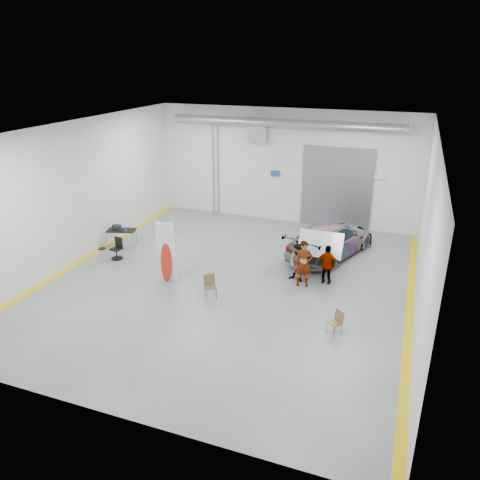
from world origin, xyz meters
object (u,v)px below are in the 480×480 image
(person_b, at_px, (298,263))
(surfboard_display, at_px, (165,256))
(sedan_car, at_px, (331,239))
(person_c, at_px, (327,265))
(folding_chair_far, at_px, (334,327))
(shop_stool, at_px, (102,255))
(person_a, at_px, (304,264))
(folding_chair_near, at_px, (211,291))
(work_table, at_px, (120,230))
(office_chair, at_px, (117,250))

(person_b, distance_m, surfboard_display, 5.27)
(sedan_car, bearing_deg, person_c, 117.25)
(folding_chair_far, distance_m, shop_stool, 10.72)
(person_a, relative_size, folding_chair_far, 2.28)
(folding_chair_near, height_order, folding_chair_far, folding_chair_near)
(person_c, height_order, work_table, person_c)
(person_b, bearing_deg, person_a, -31.97)
(shop_stool, bearing_deg, sedan_car, 24.90)
(person_b, bearing_deg, folding_chair_far, -42.25)
(person_c, relative_size, shop_stool, 2.45)
(folding_chair_far, bearing_deg, office_chair, -155.30)
(sedan_car, distance_m, person_a, 3.47)
(person_b, xyz_separation_m, work_table, (-8.74, 0.70, 0.04))
(person_c, relative_size, folding_chair_near, 1.80)
(person_c, xyz_separation_m, shop_stool, (-9.58, -1.35, -0.48))
(person_c, height_order, surfboard_display, surfboard_display)
(folding_chair_far, xyz_separation_m, office_chair, (-10.11, 2.74, 0.17))
(person_a, xyz_separation_m, folding_chair_near, (-2.99, -2.17, -0.66))
(sedan_car, distance_m, surfboard_display, 7.53)
(surfboard_display, distance_m, folding_chair_far, 7.20)
(person_c, distance_m, office_chair, 9.24)
(surfboard_display, xyz_separation_m, folding_chair_far, (6.98, -1.52, -0.82))
(folding_chair_far, height_order, office_chair, office_chair)
(person_b, relative_size, work_table, 1.09)
(person_a, bearing_deg, folding_chair_near, -161.28)
(sedan_car, relative_size, surfboard_display, 1.97)
(sedan_car, relative_size, shop_stool, 7.91)
(sedan_car, distance_m, shop_stool, 10.14)
(person_b, xyz_separation_m, folding_chair_far, (2.05, -3.36, -0.53))
(folding_chair_near, bearing_deg, person_a, 0.50)
(person_c, distance_m, work_table, 9.88)
(office_chair, bearing_deg, folding_chair_far, -7.60)
(person_a, relative_size, person_b, 1.18)
(office_chair, bearing_deg, sedan_car, 30.45)
(person_b, distance_m, folding_chair_near, 3.72)
(shop_stool, bearing_deg, folding_chair_far, -11.79)
(surfboard_display, bearing_deg, person_b, 8.99)
(shop_stool, bearing_deg, person_b, 7.86)
(folding_chair_far, bearing_deg, sedan_car, 141.29)
(person_a, distance_m, office_chair, 8.37)
(surfboard_display, bearing_deg, sedan_car, 29.59)
(person_b, bearing_deg, shop_stool, -155.85)
(sedan_car, xyz_separation_m, shop_stool, (-9.19, -4.27, -0.43))
(person_a, bearing_deg, surfboard_display, 178.80)
(person_b, relative_size, shop_stool, 2.39)
(surfboard_display, bearing_deg, folding_chair_far, -23.71)
(person_c, xyz_separation_m, office_chair, (-9.19, -0.80, -0.38))
(folding_chair_far, relative_size, work_table, 0.56)
(folding_chair_far, xyz_separation_m, work_table, (-10.79, 4.06, 0.57))
(surfboard_display, relative_size, folding_chair_far, 3.23)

